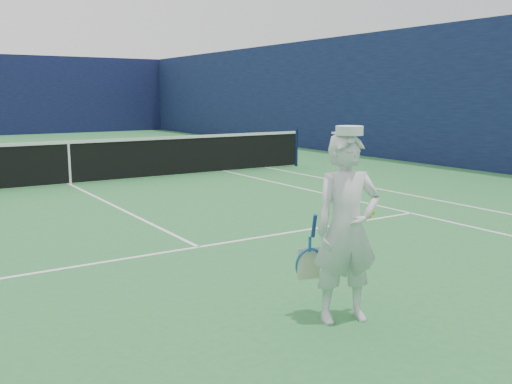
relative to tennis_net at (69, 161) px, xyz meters
The scene contains 5 objects.
ground 0.55m from the tennis_net, ahead, with size 80.00×80.00×0.00m, color #2B7138.
court_markings 0.55m from the tennis_net, ahead, with size 11.03×23.83×0.01m.
windscreen_fence 1.45m from the tennis_net, ahead, with size 20.12×36.12×4.00m.
tennis_net is the anchor object (origin of this frame).
tennis_player 9.35m from the tennis_net, 90.04° to the right, with size 0.73×0.65×1.77m.
Camera 1 is at (-3.36, -13.08, 2.04)m, focal length 40.00 mm.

